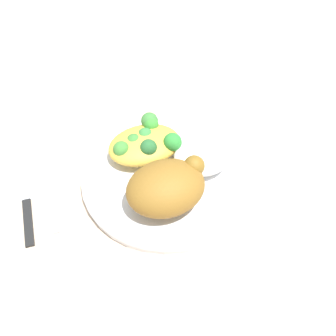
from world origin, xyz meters
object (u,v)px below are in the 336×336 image
object	(u,v)px
roasted_chicken	(167,187)
rice_pile	(201,155)
plate	(168,176)
knife	(26,200)
mac_cheese_with_broccoli	(145,143)
fork	(51,188)

from	to	relation	value
roasted_chicken	rice_pile	world-z (taller)	roasted_chicken
plate	knife	xyz separation A→B (m)	(-0.21, 0.03, -0.01)
knife	mac_cheese_with_broccoli	bearing A→B (deg)	5.62
fork	roasted_chicken	bearing A→B (deg)	-31.62
roasted_chicken	knife	size ratio (longest dim) A/B	0.61
plate	fork	distance (m)	0.18
knife	fork	bearing A→B (deg)	15.45
plate	knife	world-z (taller)	plate
rice_pile	fork	size ratio (longest dim) A/B	0.60
fork	knife	size ratio (longest dim) A/B	0.75
plate	rice_pile	distance (m)	0.06
plate	rice_pile	xyz separation A→B (m)	(0.05, 0.00, 0.02)
roasted_chicken	fork	world-z (taller)	roasted_chicken
mac_cheese_with_broccoli	roasted_chicken	bearing A→B (deg)	-91.01
mac_cheese_with_broccoli	fork	world-z (taller)	mac_cheese_with_broccoli
fork	knife	distance (m)	0.04
roasted_chicken	mac_cheese_with_broccoli	xyz separation A→B (m)	(0.00, 0.10, -0.01)
mac_cheese_with_broccoli	knife	world-z (taller)	mac_cheese_with_broccoli
rice_pile	knife	bearing A→B (deg)	173.34
mac_cheese_with_broccoli	knife	size ratio (longest dim) A/B	0.60
mac_cheese_with_broccoli	plate	bearing A→B (deg)	-70.54
plate	fork	xyz separation A→B (m)	(-0.17, 0.04, -0.01)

